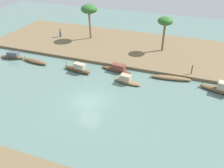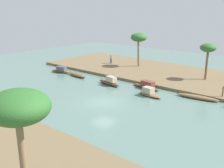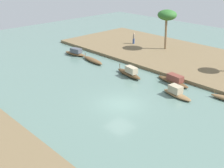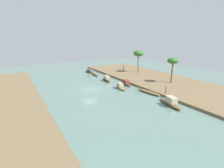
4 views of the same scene
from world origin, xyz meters
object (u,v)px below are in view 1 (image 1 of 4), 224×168
at_px(sampan_open_hull, 171,78).
at_px(palm_tree_left_far, 89,10).
at_px(mooring_post, 192,70).
at_px(sampan_foreground, 117,69).
at_px(sampan_upstream_small, 223,89).
at_px(sampan_with_tall_canopy, 35,61).
at_px(sampan_downstream_large, 13,56).
at_px(person_on_near_bank, 60,32).
at_px(sampan_near_left_bank, 78,69).
at_px(palm_tree_left_near, 165,22).
at_px(sampan_midstream, 127,80).

relative_size(sampan_open_hull, palm_tree_left_far, 0.90).
bearing_deg(mooring_post, sampan_foreground, 11.53).
distance_m(sampan_upstream_small, sampan_foreground, 13.25).
distance_m(sampan_with_tall_canopy, palm_tree_left_far, 12.72).
height_order(sampan_downstream_large, person_on_near_bank, person_on_near_bank).
xyz_separation_m(sampan_upstream_small, sampan_downstream_large, (29.22, 0.66, -0.09)).
height_order(sampan_upstream_small, sampan_near_left_bank, sampan_upstream_small).
bearing_deg(sampan_near_left_bank, mooring_post, -155.32).
bearing_deg(palm_tree_left_far, person_on_near_bank, 12.22).
bearing_deg(sampan_upstream_small, person_on_near_bank, -5.84).
bearing_deg(palm_tree_left_near, sampan_near_left_bank, 48.00).
relative_size(sampan_foreground, palm_tree_left_far, 0.77).
distance_m(sampan_foreground, palm_tree_left_far, 13.45).
relative_size(sampan_midstream, sampan_upstream_small, 0.69).
bearing_deg(palm_tree_left_far, mooring_post, 157.16).
xyz_separation_m(palm_tree_left_near, palm_tree_left_far, (12.75, -0.93, 0.50)).
relative_size(mooring_post, palm_tree_left_near, 0.24).
relative_size(sampan_open_hull, mooring_post, 4.22).
height_order(sampan_near_left_bank, sampan_foreground, sampan_near_left_bank).
bearing_deg(sampan_foreground, sampan_downstream_large, 13.11).
xyz_separation_m(sampan_with_tall_canopy, sampan_downstream_large, (4.05, -0.14, 0.17)).
bearing_deg(sampan_upstream_small, sampan_open_hull, 2.59).
height_order(person_on_near_bank, palm_tree_left_far, palm_tree_left_far).
height_order(sampan_foreground, palm_tree_left_near, palm_tree_left_near).
distance_m(sampan_upstream_small, sampan_near_left_bank, 18.15).
height_order(sampan_downstream_large, palm_tree_left_far, palm_tree_left_far).
height_order(sampan_with_tall_canopy, sampan_foreground, sampan_foreground).
xyz_separation_m(sampan_with_tall_canopy, palm_tree_left_near, (-16.44, -10.13, 4.59)).
relative_size(sampan_midstream, person_on_near_bank, 2.06).
bearing_deg(sampan_midstream, person_on_near_bank, -27.13).
height_order(sampan_upstream_small, person_on_near_bank, person_on_near_bank).
distance_m(sampan_with_tall_canopy, person_on_near_bank, 10.09).
bearing_deg(sampan_foreground, sampan_midstream, 137.45).
bearing_deg(sampan_near_left_bank, person_on_near_bank, -40.08).
height_order(sampan_foreground, person_on_near_bank, person_on_near_bank).
height_order(sampan_midstream, palm_tree_left_near, palm_tree_left_near).
bearing_deg(mooring_post, sampan_midstream, 31.78).
distance_m(sampan_midstream, mooring_post, 8.61).
distance_m(sampan_open_hull, person_on_near_bank, 22.21).
distance_m(sampan_with_tall_canopy, sampan_open_hull, 19.17).
relative_size(sampan_upstream_small, palm_tree_left_near, 1.00).
bearing_deg(person_on_near_bank, palm_tree_left_far, -113.28).
relative_size(sampan_with_tall_canopy, sampan_foreground, 0.96).
distance_m(sampan_upstream_small, sampan_downstream_large, 29.23).
distance_m(sampan_foreground, person_on_near_bank, 15.90).
bearing_deg(palm_tree_left_near, sampan_midstream, 78.10).
distance_m(sampan_upstream_small, palm_tree_left_near, 13.49).
bearing_deg(palm_tree_left_far, sampan_midstream, 131.01).
bearing_deg(sampan_downstream_large, sampan_near_left_bank, 166.78).
height_order(sampan_open_hull, sampan_foreground, sampan_foreground).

